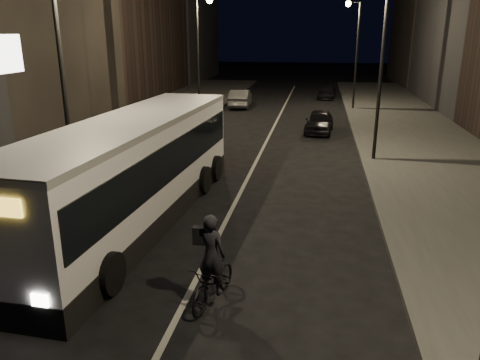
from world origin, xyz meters
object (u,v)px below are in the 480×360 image
at_px(car_near, 319,122).
at_px(car_far, 327,92).
at_px(city_bus, 134,167).
at_px(streetlight_right_far, 354,41).
at_px(streetlight_left_near, 67,52).
at_px(cyclist_on_bicycle, 213,274).
at_px(streetlight_right_mid, 377,47).
at_px(streetlight_left_far, 201,42).
at_px(car_mid, 240,98).

bearing_deg(car_near, car_far, 92.19).
bearing_deg(car_near, city_bus, -106.26).
height_order(streetlight_right_far, car_near, streetlight_right_far).
height_order(streetlight_left_near, cyclist_on_bicycle, streetlight_left_near).
relative_size(streetlight_left_near, city_bus, 0.64).
height_order(streetlight_right_mid, car_far, streetlight_right_mid).
height_order(streetlight_right_far, city_bus, streetlight_right_far).
relative_size(streetlight_right_far, city_bus, 0.64).
xyz_separation_m(streetlight_left_far, car_mid, (1.73, 5.99, -4.62)).
xyz_separation_m(streetlight_right_far, car_mid, (-8.93, -0.01, -4.62)).
relative_size(car_near, car_far, 1.03).
bearing_deg(streetlight_right_far, streetlight_left_near, -113.96).
xyz_separation_m(streetlight_left_near, car_mid, (1.73, 23.99, -4.62)).
relative_size(streetlight_right_mid, car_far, 2.09).
relative_size(streetlight_right_mid, streetlight_left_near, 1.00).
bearing_deg(city_bus, streetlight_left_near, 162.61).
xyz_separation_m(streetlight_right_mid, car_far, (-1.73, 22.65, -4.80)).
height_order(streetlight_left_far, cyclist_on_bicycle, streetlight_left_far).
xyz_separation_m(streetlight_right_mid, city_bus, (-8.25, -8.91, -3.51)).
distance_m(streetlight_left_near, car_far, 32.29).
distance_m(cyclist_on_bicycle, car_far, 36.20).
distance_m(city_bus, car_far, 32.25).
height_order(car_mid, car_far, car_mid).
relative_size(streetlight_right_mid, car_mid, 1.81).
bearing_deg(streetlight_left_far, car_far, 54.78).
height_order(city_bus, car_near, city_bus).
bearing_deg(car_far, car_mid, -131.97).
relative_size(streetlight_right_far, car_far, 2.09).
bearing_deg(streetlight_left_far, streetlight_left_near, -90.00).
relative_size(streetlight_right_far, streetlight_left_far, 1.00).
bearing_deg(streetlight_left_far, city_bus, -82.74).
relative_size(streetlight_left_near, cyclist_on_bicycle, 3.59).
distance_m(streetlight_right_mid, streetlight_left_near, 13.33).
relative_size(city_bus, car_far, 3.29).
height_order(streetlight_right_far, car_far, streetlight_right_far).
relative_size(streetlight_right_mid, streetlight_left_far, 1.00).
relative_size(streetlight_right_mid, city_bus, 0.64).
relative_size(city_bus, cyclist_on_bicycle, 5.65).
relative_size(streetlight_left_near, car_mid, 1.81).
bearing_deg(car_mid, car_near, 121.49).
bearing_deg(car_mid, streetlight_left_near, 82.41).
xyz_separation_m(cyclist_on_bicycle, car_far, (2.93, 36.08, -0.19)).
bearing_deg(car_mid, cyclist_on_bicycle, 94.81).
bearing_deg(cyclist_on_bicycle, streetlight_right_mid, 84.88).
relative_size(cyclist_on_bicycle, car_near, 0.56).
xyz_separation_m(streetlight_right_mid, streetlight_left_near, (-10.66, -8.00, 0.00)).
relative_size(streetlight_left_near, car_near, 2.03).
relative_size(city_bus, car_mid, 2.85).
height_order(streetlight_left_far, car_mid, streetlight_left_far).
xyz_separation_m(streetlight_left_near, car_far, (8.93, 30.65, -4.80)).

